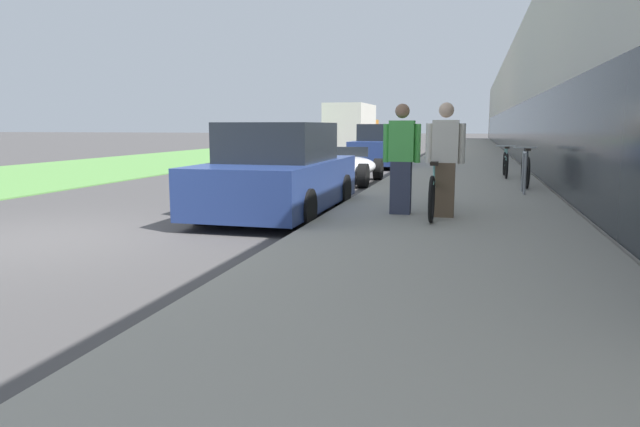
# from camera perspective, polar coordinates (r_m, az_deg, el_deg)

# --- Properties ---
(ground_plane) EXTENTS (220.00, 220.00, 0.00)m
(ground_plane) POSITION_cam_1_polar(r_m,az_deg,el_deg) (8.42, -26.33, -2.43)
(ground_plane) COLOR #474444
(sidewalk_slab) EXTENTS (3.86, 70.00, 0.13)m
(sidewalk_slab) POSITION_cam_1_polar(r_m,az_deg,el_deg) (27.23, 14.39, 5.47)
(sidewalk_slab) COLOR gray
(sidewalk_slab) RESTS_ON ground
(storefront_facade) EXTENTS (10.01, 70.00, 5.61)m
(storefront_facade) POSITION_cam_1_polar(r_m,az_deg,el_deg) (35.84, 26.09, 9.96)
(storefront_facade) COLOR #BCB7AD
(storefront_facade) RESTS_ON ground
(lawn_strip) EXTENTS (7.61, 70.00, 0.03)m
(lawn_strip) POSITION_cam_1_polar(r_m,az_deg,el_deg) (33.83, -7.75, 6.16)
(lawn_strip) COLOR #5B9347
(lawn_strip) RESTS_ON ground
(tandem_bicycle) EXTENTS (0.52, 2.60, 0.85)m
(tandem_bicycle) POSITION_cam_1_polar(r_m,az_deg,el_deg) (9.17, 11.51, 2.31)
(tandem_bicycle) COLOR black
(tandem_bicycle) RESTS_ON sidewalk_slab
(person_rider) EXTENTS (0.58, 0.23, 1.71)m
(person_rider) POSITION_cam_1_polar(r_m,az_deg,el_deg) (8.79, 12.37, 5.24)
(person_rider) COLOR brown
(person_rider) RESTS_ON sidewalk_slab
(person_bystander) EXTENTS (0.58, 0.23, 1.71)m
(person_bystander) POSITION_cam_1_polar(r_m,az_deg,el_deg) (8.98, 8.14, 5.41)
(person_bystander) COLOR #33384C
(person_bystander) RESTS_ON sidewalk_slab
(bike_rack_hoop) EXTENTS (0.05, 0.60, 0.84)m
(bike_rack_hoop) POSITION_cam_1_polar(r_m,az_deg,el_deg) (12.42, 19.75, 4.30)
(bike_rack_hoop) COLOR gray
(bike_rack_hoop) RESTS_ON sidewalk_slab
(cruiser_bike_nearest) EXTENTS (0.52, 1.75, 0.88)m
(cruiser_bike_nearest) POSITION_cam_1_polar(r_m,az_deg,el_deg) (13.82, 19.86, 4.11)
(cruiser_bike_nearest) COLOR black
(cruiser_bike_nearest) RESTS_ON sidewalk_slab
(cruiser_bike_middle) EXTENTS (0.52, 1.78, 0.84)m
(cruiser_bike_middle) POSITION_cam_1_polar(r_m,az_deg,el_deg) (16.18, 18.06, 4.75)
(cruiser_bike_middle) COLOR black
(cruiser_bike_middle) RESTS_ON sidewalk_slab
(parked_sedan_curbside) EXTENTS (1.88, 4.16, 1.55)m
(parked_sedan_curbside) POSITION_cam_1_polar(r_m,az_deg,el_deg) (9.73, -4.14, 4.03)
(parked_sedan_curbside) COLOR navy
(parked_sedan_curbside) RESTS_ON ground
(vintage_roadster_curbside) EXTENTS (1.68, 3.90, 0.94)m
(vintage_roadster_curbside) POSITION_cam_1_polar(r_m,az_deg,el_deg) (15.14, 2.42, 4.59)
(vintage_roadster_curbside) COLOR white
(vintage_roadster_curbside) RESTS_ON ground
(parked_sedan_far) EXTENTS (1.83, 4.49, 1.56)m
(parked_sedan_far) POSITION_cam_1_polar(r_m,az_deg,el_deg) (21.38, 6.23, 6.60)
(parked_sedan_far) COLOR navy
(parked_sedan_far) RESTS_ON ground
(moving_truck) EXTENTS (2.37, 6.82, 2.80)m
(moving_truck) POSITION_cam_1_polar(r_m,az_deg,el_deg) (35.71, 3.25, 8.62)
(moving_truck) COLOR orange
(moving_truck) RESTS_ON ground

